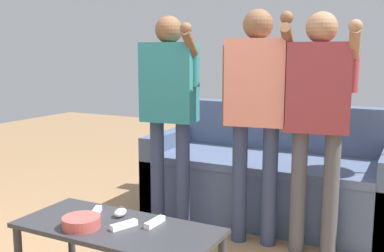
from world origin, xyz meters
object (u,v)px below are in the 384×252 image
Objects in this scene: game_remote_wand_near at (96,212)px; game_remote_wand_spare at (124,225)px; game_remote_wand_far at (155,222)px; player_left at (169,98)px; coffee_table at (117,236)px; player_right at (318,106)px; snack_bowl at (81,222)px; game_remote_nunchuk at (120,212)px; player_center at (256,100)px; couch at (270,178)px.

game_remote_wand_near and game_remote_wand_spare have the same top height.
game_remote_wand_far is at bearing 42.14° from game_remote_wand_spare.
game_remote_wand_near is at bearing 160.65° from game_remote_wand_spare.
player_left is 1.13m from game_remote_wand_near.
player_left is 1.20m from game_remote_wand_far.
coffee_table is 0.68× the size of player_right.
game_remote_wand_near is at bearing -85.14° from player_left.
game_remote_wand_near is at bearing 107.13° from snack_bowl.
player_center is (0.44, 1.00, 0.56)m from game_remote_nunchuk.
snack_bowl is at bearing -83.08° from player_left.
player_left is 0.99× the size of player_center.
game_remote_wand_spare reaches higher than coffee_table.
player_left reaches higher than player_right.
coffee_table is 7.51× the size of game_remote_wand_near.
player_right is at bearing 50.01° from game_remote_nunchuk.
game_remote_wand_spare is at bearing -98.27° from couch.
player_right is (0.94, 1.24, 0.53)m from snack_bowl.
player_right is at bearing 55.24° from coffee_table.
game_remote_wand_far is (0.38, 0.02, -0.00)m from game_remote_wand_near.
player_right is at bearing -50.01° from couch.
couch is 13.67× the size of game_remote_wand_near.
player_right reaches higher than couch.
player_center is 1.18m from game_remote_wand_far.
player_right is 1.47m from game_remote_wand_spare.
game_remote_wand_far is 0.16m from game_remote_wand_spare.
coffee_table is 0.21m from game_remote_wand_far.
snack_bowl is at bearing -127.02° from player_right.
player_right reaches higher than coffee_table.
game_remote_wand_near is at bearing 158.09° from coffee_table.
player_left reaches higher than game_remote_nunchuk.
player_left is 1.25m from game_remote_wand_spare.
coffee_table is 0.67× the size of player_center.
couch is 13.14× the size of game_remote_wand_far.
snack_bowl is 1.44m from player_center.
player_center reaches higher than couch.
couch is at bearing 81.73° from game_remote_wand_spare.
couch reaches higher than coffee_table.
couch is 1.63m from game_remote_wand_far.
player_right reaches higher than game_remote_wand_spare.
player_left reaches higher than snack_bowl.
player_center is at bearing 66.91° from snack_bowl.
game_remote_nunchuk is 0.24m from game_remote_wand_far.
game_remote_wand_near is 0.27m from game_remote_wand_spare.
game_remote_nunchuk is 0.05× the size of player_right.
coffee_table is at bearing 35.72° from snack_bowl.
player_left is (-0.23, 0.94, 0.55)m from game_remote_nunchuk.
player_left is at bearing -175.40° from player_center.
coffee_table is 0.24m from game_remote_wand_near.
player_center is 10.83× the size of game_remote_wand_far.
game_remote_wand_near is 0.38m from game_remote_wand_far.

